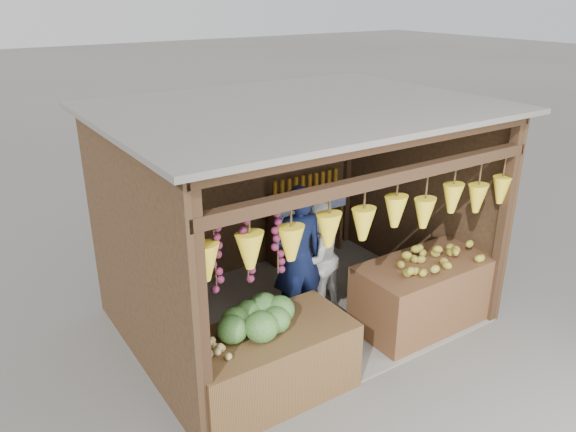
% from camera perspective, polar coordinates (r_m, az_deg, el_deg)
% --- Properties ---
extents(ground, '(80.00, 80.00, 0.00)m').
position_cam_1_polar(ground, '(7.26, 0.89, -9.87)').
color(ground, '#514F49').
rests_on(ground, ground).
extents(stall_structure, '(4.30, 3.30, 2.66)m').
position_cam_1_polar(stall_structure, '(6.49, 0.94, 2.47)').
color(stall_structure, slate).
rests_on(stall_structure, ground).
extents(back_shelf, '(1.25, 0.32, 1.32)m').
position_cam_1_polar(back_shelf, '(8.37, 1.90, 1.24)').
color(back_shelf, '#382314').
rests_on(back_shelf, ground).
extents(counter_left, '(1.70, 0.85, 0.74)m').
position_cam_1_polar(counter_left, '(5.80, -1.94, -14.72)').
color(counter_left, '#492D18').
rests_on(counter_left, ground).
extents(counter_right, '(1.74, 0.85, 0.83)m').
position_cam_1_polar(counter_right, '(7.08, 13.74, -7.57)').
color(counter_right, '#4F2F1A').
rests_on(counter_right, ground).
extents(stool, '(0.34, 0.34, 0.32)m').
position_cam_1_polar(stool, '(6.63, -12.03, -12.22)').
color(stool, black).
rests_on(stool, ground).
extents(man_standing, '(0.71, 0.51, 1.81)m').
position_cam_1_polar(man_standing, '(6.63, 0.98, -4.27)').
color(man_standing, '#131D47').
rests_on(man_standing, ground).
extents(woman_standing, '(0.86, 0.75, 1.51)m').
position_cam_1_polar(woman_standing, '(6.98, 2.78, -4.22)').
color(woman_standing, silver).
rests_on(woman_standing, ground).
extents(vendor_seated, '(0.60, 0.50, 1.05)m').
position_cam_1_polar(vendor_seated, '(6.28, -12.52, -7.02)').
color(vendor_seated, brown).
rests_on(vendor_seated, stool).
extents(melon_pile, '(1.00, 0.50, 0.32)m').
position_cam_1_polar(melon_pile, '(5.52, -3.05, -10.13)').
color(melon_pile, '#155217').
rests_on(melon_pile, counter_left).
extents(tanfruit_pile, '(0.34, 0.40, 0.13)m').
position_cam_1_polar(tanfruit_pile, '(5.27, -7.89, -13.30)').
color(tanfruit_pile, '#A88D4D').
rests_on(tanfruit_pile, counter_left).
extents(mango_pile, '(1.40, 0.64, 0.22)m').
position_cam_1_polar(mango_pile, '(6.84, 14.89, -3.80)').
color(mango_pile, '#B16917').
rests_on(mango_pile, counter_right).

